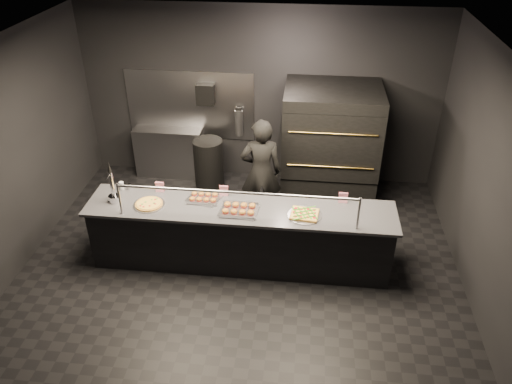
# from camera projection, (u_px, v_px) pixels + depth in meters

# --- Properties ---
(room) EXTENTS (6.04, 6.00, 3.00)m
(room) POSITION_uv_depth(u_px,v_px,m) (238.00, 167.00, 6.30)
(room) COLOR black
(room) RESTS_ON ground
(service_counter) EXTENTS (4.10, 0.78, 1.37)m
(service_counter) POSITION_uv_depth(u_px,v_px,m) (241.00, 235.00, 6.80)
(service_counter) COLOR black
(service_counter) RESTS_ON ground
(pizza_oven) EXTENTS (1.50, 1.23, 1.91)m
(pizza_oven) POSITION_uv_depth(u_px,v_px,m) (330.00, 145.00, 8.03)
(pizza_oven) COLOR black
(pizza_oven) RESTS_ON ground
(prep_shelf) EXTENTS (1.20, 0.35, 0.90)m
(prep_shelf) POSITION_uv_depth(u_px,v_px,m) (170.00, 152.00, 8.92)
(prep_shelf) COLOR #99999E
(prep_shelf) RESTS_ON ground
(towel_dispenser) EXTENTS (0.30, 0.20, 0.35)m
(towel_dispenser) POSITION_uv_depth(u_px,v_px,m) (206.00, 94.00, 8.33)
(towel_dispenser) COLOR black
(towel_dispenser) RESTS_ON room
(fire_extinguisher) EXTENTS (0.14, 0.14, 0.51)m
(fire_extinguisher) POSITION_uv_depth(u_px,v_px,m) (239.00, 122.00, 8.54)
(fire_extinguisher) COLOR #B2B2B7
(fire_extinguisher) RESTS_ON room
(beer_tap) EXTENTS (0.16, 0.22, 0.60)m
(beer_tap) POSITION_uv_depth(u_px,v_px,m) (113.00, 190.00, 6.60)
(beer_tap) COLOR silver
(beer_tap) RESTS_ON service_counter
(round_pizza) EXTENTS (0.42, 0.42, 0.03)m
(round_pizza) POSITION_uv_depth(u_px,v_px,m) (149.00, 204.00, 6.60)
(round_pizza) COLOR silver
(round_pizza) RESTS_ON service_counter
(slider_tray_a) EXTENTS (0.49, 0.41, 0.07)m
(slider_tray_a) POSITION_uv_depth(u_px,v_px,m) (204.00, 198.00, 6.72)
(slider_tray_a) COLOR silver
(slider_tray_a) RESTS_ON service_counter
(slider_tray_b) EXTENTS (0.52, 0.41, 0.08)m
(slider_tray_b) POSITION_uv_depth(u_px,v_px,m) (239.00, 209.00, 6.47)
(slider_tray_b) COLOR silver
(slider_tray_b) RESTS_ON service_counter
(square_pizza) EXTENTS (0.44, 0.44, 0.05)m
(square_pizza) POSITION_uv_depth(u_px,v_px,m) (305.00, 214.00, 6.39)
(square_pizza) COLOR silver
(square_pizza) RESTS_ON service_counter
(condiment_jar) EXTENTS (0.17, 0.07, 0.11)m
(condiment_jar) POSITION_uv_depth(u_px,v_px,m) (124.00, 186.00, 6.93)
(condiment_jar) COLOR silver
(condiment_jar) RESTS_ON service_counter
(tent_cards) EXTENTS (2.62, 0.04, 0.15)m
(tent_cards) POSITION_uv_depth(u_px,v_px,m) (241.00, 191.00, 6.76)
(tent_cards) COLOR white
(tent_cards) RESTS_ON service_counter
(trash_bin) EXTENTS (0.51, 0.51, 0.85)m
(trash_bin) POSITION_uv_depth(u_px,v_px,m) (209.00, 163.00, 8.63)
(trash_bin) COLOR black
(trash_bin) RESTS_ON ground
(worker) EXTENTS (0.68, 0.49, 1.71)m
(worker) POSITION_uv_depth(u_px,v_px,m) (261.00, 172.00, 7.49)
(worker) COLOR black
(worker) RESTS_ON ground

